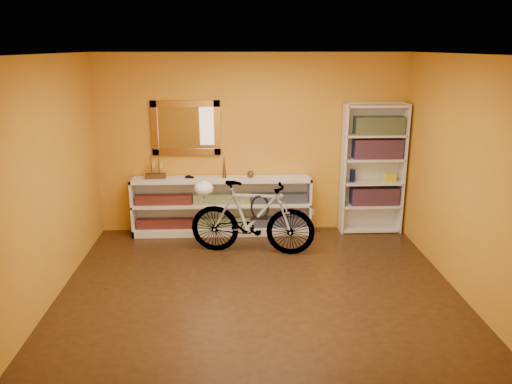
{
  "coord_description": "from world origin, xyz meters",
  "views": [
    {
      "loc": [
        -0.25,
        -5.33,
        2.68
      ],
      "look_at": [
        0.0,
        0.7,
        0.95
      ],
      "focal_mm": 35.82,
      "sensor_mm": 36.0,
      "label": 1
    }
  ],
  "objects_px": {
    "bookcase": "(373,169)",
    "bicycle": "(252,218)",
    "console_unit": "(222,206)",
    "helmet": "(204,189)"
  },
  "relations": [
    {
      "from": "helmet",
      "to": "bookcase",
      "type": "bearing_deg",
      "value": 15.69
    },
    {
      "from": "console_unit",
      "to": "bicycle",
      "type": "xyz_separation_m",
      "value": [
        0.42,
        -0.76,
        0.07
      ]
    },
    {
      "from": "console_unit",
      "to": "bookcase",
      "type": "distance_m",
      "value": 2.27
    },
    {
      "from": "bookcase",
      "to": "helmet",
      "type": "height_order",
      "value": "bookcase"
    },
    {
      "from": "console_unit",
      "to": "bookcase",
      "type": "relative_size",
      "value": 1.37
    },
    {
      "from": "bookcase",
      "to": "bicycle",
      "type": "distance_m",
      "value": 2.0
    },
    {
      "from": "bookcase",
      "to": "bicycle",
      "type": "bearing_deg",
      "value": -156.23
    },
    {
      "from": "bookcase",
      "to": "bicycle",
      "type": "height_order",
      "value": "bookcase"
    },
    {
      "from": "bicycle",
      "to": "console_unit",
      "type": "bearing_deg",
      "value": 38.37
    },
    {
      "from": "bookcase",
      "to": "helmet",
      "type": "bearing_deg",
      "value": -164.31
    }
  ]
}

